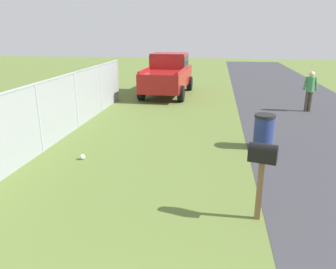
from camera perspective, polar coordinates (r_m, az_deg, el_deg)
mailbox at (r=5.75m, az=16.11°, el=-4.27°), size 0.32×0.51×1.42m
pickup_truck at (r=17.21m, az=-0.01°, el=10.65°), size 4.92×2.34×2.09m
trash_bin at (r=9.65m, az=16.35°, el=0.57°), size 0.58×0.58×0.97m
pedestrian at (r=14.65m, az=23.52°, el=7.35°), size 0.30×0.57×1.64m
fence_section at (r=9.42m, az=-21.61°, el=3.02°), size 14.55×0.07×1.91m
litter_bag_near_hydrant at (r=8.81m, az=-14.69°, el=-3.80°), size 0.14×0.14×0.14m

